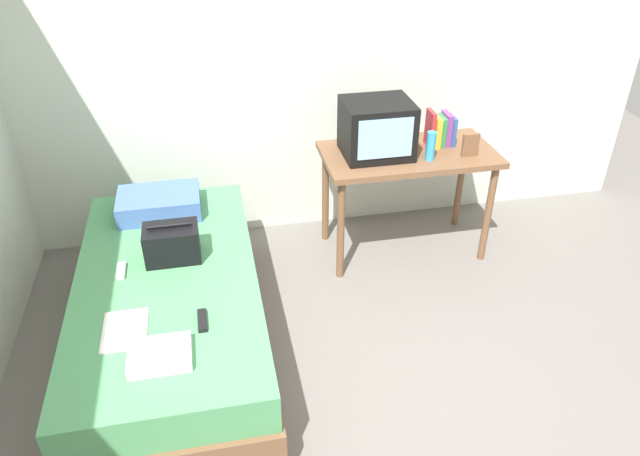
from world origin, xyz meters
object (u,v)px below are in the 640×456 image
water_bottle (431,146)px  book_row (440,130)px  bed (172,314)px  pillow (159,203)px  remote_dark (202,320)px  handbag (172,243)px  desk (408,165)px  picture_frame (470,145)px  tv (377,128)px  remote_silver (121,271)px  folded_towel (160,355)px  magazine (125,330)px

water_bottle → book_row: (0.15, 0.22, 0.01)m
bed → pillow: bearing=93.2°
water_bottle → pillow: (-1.74, 0.09, -0.27)m
book_row → remote_dark: size_ratio=1.57×
handbag → desk: bearing=20.2°
water_bottle → picture_frame: water_bottle is taller
desk → picture_frame: size_ratio=7.35×
tv → water_bottle: 0.36m
bed → remote_silver: (-0.23, 0.08, 0.28)m
bed → picture_frame: bearing=16.9°
book_row → handbag: size_ratio=0.82×
bed → picture_frame: (1.98, 0.60, 0.59)m
pillow → remote_dark: bearing=-78.8°
handbag → remote_silver: 0.31m
folded_towel → desk: bearing=40.2°
picture_frame → pillow: picture_frame is taller
tv → magazine: (-1.57, -1.16, -0.42)m
water_bottle → remote_dark: size_ratio=1.23×
bed → tv: bearing=28.7°
desk → tv: bearing=175.8°
handbag → remote_dark: (0.14, -0.58, -0.09)m
magazine → folded_towel: (0.17, -0.23, 0.02)m
book_row → remote_silver: 2.24m
bed → handbag: size_ratio=6.67×
bed → magazine: magazine is taller
magazine → pillow: bearing=82.5°
tv → picture_frame: 0.62m
folded_towel → picture_frame: bearing=31.8°
bed → folded_towel: size_ratio=7.14×
remote_dark → remote_silver: bearing=129.9°
desk → remote_silver: bearing=-160.3°
pillow → book_row: bearing=3.9°
desk → folded_towel: (-1.63, -1.38, -0.12)m
bed → desk: size_ratio=1.72×
tv → remote_dark: bearing=-135.6°
water_bottle → handbag: (-1.66, -0.44, -0.24)m
tv → book_row: (0.47, 0.06, -0.07)m
water_bottle → remote_dark: bearing=-146.1°
remote_dark → desk: bearing=39.0°
desk → pillow: (-1.65, -0.05, -0.08)m
desk → remote_silver: size_ratio=8.06×
tv → book_row: tv is taller
book_row → handbag: 1.94m
bed → remote_dark: (0.18, -0.42, 0.28)m
water_bottle → book_row: size_ratio=0.78×
bed → magazine: bearing=-114.4°
tv → book_row: 0.48m
book_row → magazine: book_row is taller
folded_towel → pillow: bearing=91.1°
handbag → remote_silver: size_ratio=2.08×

